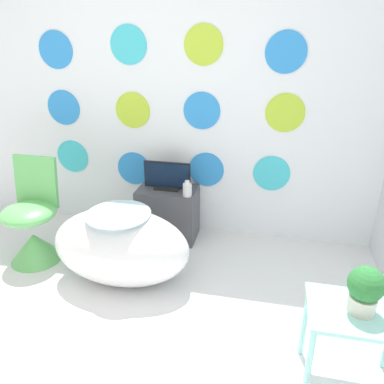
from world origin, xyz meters
The scene contains 8 objects.
wall_back_dotted centered at (0.00, 1.97, 1.30)m, with size 4.67×0.05×2.60m.
bathtub centered at (-0.12, 1.04, 0.29)m, with size 1.04×0.57×0.58m.
chair centered at (-0.94, 1.16, 0.28)m, with size 0.43×0.43×0.85m.
tv_cabinet centered at (0.04, 1.75, 0.24)m, with size 0.52×0.34×0.48m.
tv centered at (0.04, 1.75, 0.59)m, with size 0.42×0.12×0.25m.
vase centered at (0.25, 1.64, 0.54)m, with size 0.08×0.08×0.14m.
side_table centered at (1.41, 0.43, 0.41)m, with size 0.51×0.37×0.49m.
potted_plant_left centered at (1.41, 0.43, 0.63)m, with size 0.18×0.18×0.25m.
Camera 1 is at (0.90, -1.17, 1.77)m, focal length 35.00 mm.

